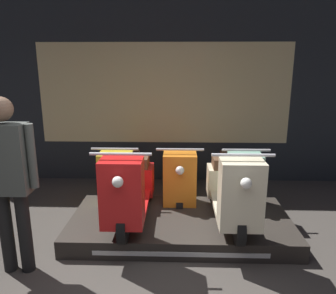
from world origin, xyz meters
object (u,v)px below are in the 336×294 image
at_px(scooter_backrow_2, 237,178).
at_px(scooter_display_right, 232,189).
at_px(scooter_display_left, 130,188).
at_px(scooter_backrow_1, 180,177).
at_px(scooter_backrow_0, 123,177).
at_px(person_left_browsing, 8,173).

bearing_deg(scooter_backrow_2, scooter_display_right, -103.48).
distance_m(scooter_display_left, scooter_backrow_1, 1.18).
bearing_deg(scooter_display_right, scooter_backrow_1, 121.67).
xyz_separation_m(scooter_display_right, scooter_backrow_1, (-0.62, 1.00, -0.21)).
bearing_deg(scooter_backrow_0, scooter_backrow_2, 0.00).
xyz_separation_m(scooter_display_left, scooter_backrow_1, (0.60, 1.00, -0.21)).
height_order(scooter_backrow_1, scooter_backrow_2, same).
bearing_deg(scooter_backrow_2, scooter_display_left, -145.50).
relative_size(scooter_display_left, scooter_display_right, 1.00).
height_order(scooter_backrow_0, scooter_backrow_2, same).
distance_m(scooter_backrow_2, person_left_browsing, 3.13).
bearing_deg(scooter_display_right, scooter_display_left, 180.00).
relative_size(scooter_display_right, person_left_browsing, 0.93).
relative_size(scooter_backrow_0, scooter_backrow_2, 1.00).
xyz_separation_m(scooter_backrow_0, scooter_backrow_1, (0.86, 0.00, 0.00)).
relative_size(scooter_display_right, scooter_backrow_1, 1.00).
relative_size(scooter_display_right, scooter_backrow_0, 1.00).
relative_size(scooter_display_left, person_left_browsing, 0.93).
relative_size(scooter_backrow_0, scooter_backrow_1, 1.00).
bearing_deg(person_left_browsing, scooter_backrow_0, 66.02).
height_order(scooter_display_right, person_left_browsing, person_left_browsing).
bearing_deg(scooter_backrow_1, scooter_backrow_2, 0.00).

